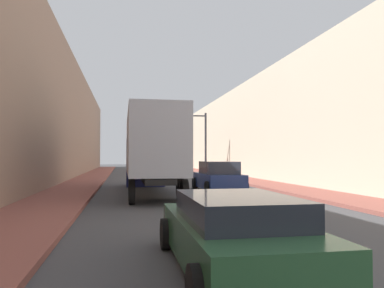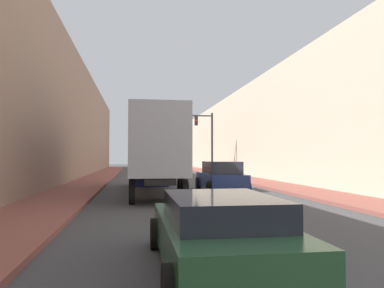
{
  "view_description": "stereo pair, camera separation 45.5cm",
  "coord_description": "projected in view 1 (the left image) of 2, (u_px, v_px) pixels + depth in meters",
  "views": [
    {
      "loc": [
        -3.37,
        0.11,
        1.92
      ],
      "look_at": [
        -0.58,
        15.29,
        2.46
      ],
      "focal_mm": 35.0,
      "sensor_mm": 36.0,
      "label": 1
    },
    {
      "loc": [
        -2.92,
        0.03,
        1.92
      ],
      "look_at": [
        -0.58,
        15.29,
        2.46
      ],
      "focal_mm": 35.0,
      "sensor_mm": 36.0,
      "label": 2
    }
  ],
  "objects": [
    {
      "name": "traffic_signal_gantry",
      "position": [
        188.0,
        131.0,
        36.77
      ],
      "size": [
        6.47,
        0.35,
        6.29
      ],
      "color": "black",
      "rests_on": "ground"
    },
    {
      "name": "sedan_car",
      "position": [
        234.0,
        233.0,
        6.32
      ],
      "size": [
        2.14,
        4.67,
        1.29
      ],
      "color": "#234C2D",
      "rests_on": "ground"
    },
    {
      "name": "building_right",
      "position": [
        289.0,
        128.0,
        31.98
      ],
      "size": [
        6.0,
        80.0,
        8.82
      ],
      "color": "beige",
      "rests_on": "ground"
    },
    {
      "name": "semi_truck",
      "position": [
        150.0,
        149.0,
        20.11
      ],
      "size": [
        2.46,
        12.06,
        4.12
      ],
      "color": "#B2B7C1",
      "rests_on": "ground"
    },
    {
      "name": "sidewalk_right",
      "position": [
        240.0,
        179.0,
        31.04
      ],
      "size": [
        2.75,
        80.0,
        0.15
      ],
      "color": "brown",
      "rests_on": "ground"
    },
    {
      "name": "suv_car",
      "position": [
        218.0,
        177.0,
        20.85
      ],
      "size": [
        2.21,
        4.79,
        1.67
      ],
      "color": "navy",
      "rests_on": "ground"
    },
    {
      "name": "building_left",
      "position": [
        27.0,
        113.0,
        28.2
      ],
      "size": [
        6.0,
        80.0,
        10.52
      ],
      "color": "#997A66",
      "rests_on": "ground"
    },
    {
      "name": "sidewalk_left",
      "position": [
        86.0,
        181.0,
        28.81
      ],
      "size": [
        2.75,
        80.0,
        0.15
      ],
      "color": "brown",
      "rests_on": "ground"
    }
  ]
}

